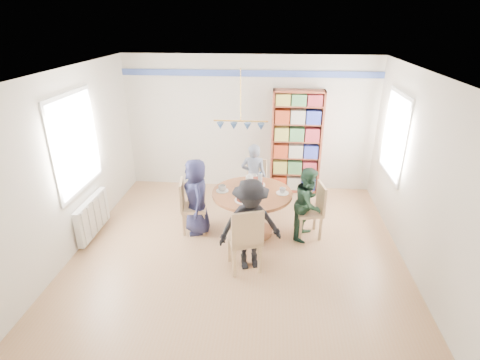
# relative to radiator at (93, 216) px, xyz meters

# --- Properties ---
(ground) EXTENTS (5.00, 5.00, 0.00)m
(ground) POSITION_rel_radiator_xyz_m (2.42, -0.30, -0.35)
(ground) COLOR #A67F57
(room_shell) EXTENTS (5.00, 5.00, 5.00)m
(room_shell) POSITION_rel_radiator_xyz_m (2.16, 0.57, 1.30)
(room_shell) COLOR white
(room_shell) RESTS_ON ground
(radiator) EXTENTS (0.12, 1.00, 0.60)m
(radiator) POSITION_rel_radiator_xyz_m (0.00, 0.00, 0.00)
(radiator) COLOR silver
(radiator) RESTS_ON ground
(dining_table) EXTENTS (1.30, 1.30, 0.75)m
(dining_table) POSITION_rel_radiator_xyz_m (2.59, 0.31, 0.21)
(dining_table) COLOR brown
(dining_table) RESTS_ON ground
(chair_left) EXTENTS (0.45, 0.45, 0.91)m
(chair_left) POSITION_rel_radiator_xyz_m (1.55, 0.28, 0.15)
(chair_left) COLOR tan
(chair_left) RESTS_ON ground
(chair_right) EXTENTS (0.47, 0.47, 0.92)m
(chair_right) POSITION_rel_radiator_xyz_m (3.60, 0.31, 0.16)
(chair_right) COLOR tan
(chair_right) RESTS_ON ground
(chair_far) EXTENTS (0.52, 0.52, 0.90)m
(chair_far) POSITION_rel_radiator_xyz_m (2.58, 1.37, 0.15)
(chair_far) COLOR tan
(chair_far) RESTS_ON ground
(chair_near) EXTENTS (0.56, 0.56, 1.01)m
(chair_near) POSITION_rel_radiator_xyz_m (2.57, -0.73, 0.20)
(chair_near) COLOR tan
(chair_near) RESTS_ON ground
(person_left) EXTENTS (0.61, 0.74, 1.29)m
(person_left) POSITION_rel_radiator_xyz_m (1.69, 0.27, 0.30)
(person_left) COLOR #1B1D3C
(person_left) RESTS_ON ground
(person_right) EXTENTS (0.64, 0.71, 1.21)m
(person_right) POSITION_rel_radiator_xyz_m (3.50, 0.27, 0.26)
(person_right) COLOR #1A3525
(person_right) RESTS_ON ground
(person_far) EXTENTS (0.49, 0.35, 1.28)m
(person_far) POSITION_rel_radiator_xyz_m (2.57, 1.19, 0.29)
(person_far) COLOR gray
(person_far) RESTS_ON ground
(person_near) EXTENTS (1.00, 0.75, 1.38)m
(person_near) POSITION_rel_radiator_xyz_m (2.63, -0.62, 0.34)
(person_near) COLOR black
(person_near) RESTS_ON ground
(bookshelf) EXTENTS (0.99, 0.30, 2.08)m
(bookshelf) POSITION_rel_radiator_xyz_m (3.36, 2.04, 0.67)
(bookshelf) COLOR brown
(bookshelf) RESTS_ON ground
(tableware) EXTENTS (1.17, 1.17, 0.31)m
(tableware) POSITION_rel_radiator_xyz_m (2.57, 0.34, 0.47)
(tableware) COLOR white
(tableware) RESTS_ON dining_table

